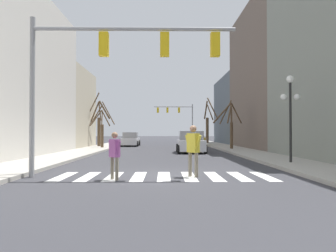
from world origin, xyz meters
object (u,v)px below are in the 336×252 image
at_px(traffic_signal_near, 112,58).
at_px(car_parked_left_mid, 196,139).
at_px(traffic_signal_far, 178,114).
at_px(pedestrian_on_left_sidewalk, 115,151).
at_px(street_tree_right_far, 208,124).
at_px(street_lamp_right_corner, 290,100).
at_px(car_parked_left_far, 191,143).
at_px(street_tree_right_near, 230,124).
at_px(street_tree_left_mid, 102,128).
at_px(pedestrian_crossing_street, 193,146).
at_px(car_driving_away_lane, 131,140).
at_px(street_tree_right_mid, 99,123).

distance_m(traffic_signal_near, car_parked_left_mid, 27.47).
height_order(traffic_signal_far, car_parked_left_mid, traffic_signal_far).
xyz_separation_m(car_parked_left_mid, pedestrian_on_left_sidewalk, (-5.42, -27.27, 0.16)).
bearing_deg(street_tree_right_far, street_lamp_right_corner, -89.78).
bearing_deg(street_lamp_right_corner, car_parked_left_far, 112.18).
xyz_separation_m(car_parked_left_mid, street_tree_right_near, (1.97, -9.78, 1.53)).
xyz_separation_m(traffic_signal_far, street_tree_right_near, (3.44, -24.30, -2.19)).
relative_size(traffic_signal_far, street_lamp_right_corner, 1.51).
relative_size(traffic_signal_far, car_parked_left_mid, 1.44).
bearing_deg(street_tree_left_mid, pedestrian_crossing_street, -70.45).
bearing_deg(car_parked_left_mid, car_parked_left_far, 172.55).
xyz_separation_m(street_lamp_right_corner, pedestrian_crossing_street, (-5.02, -3.96, -2.02)).
distance_m(car_driving_away_lane, pedestrian_on_left_sidewalk, 26.48).
xyz_separation_m(street_tree_right_far, street_tree_right_near, (-0.20, -15.43, -0.42)).
distance_m(traffic_signal_far, street_tree_left_mid, 23.27).
xyz_separation_m(street_lamp_right_corner, car_parked_left_far, (-3.97, 9.73, -2.33)).
height_order(car_parked_left_far, pedestrian_on_left_sidewalk, car_parked_left_far).
height_order(pedestrian_crossing_street, street_tree_right_mid, street_tree_right_mid).
distance_m(traffic_signal_far, pedestrian_on_left_sidewalk, 42.13).
xyz_separation_m(traffic_signal_near, pedestrian_crossing_street, (2.88, 0.08, -3.12)).
bearing_deg(street_tree_left_mid, pedestrian_on_left_sidewalk, -78.13).
xyz_separation_m(car_parked_left_far, pedestrian_on_left_sidewalk, (-3.73, -14.37, 0.16)).
relative_size(street_lamp_right_corner, street_tree_right_mid, 0.75).
xyz_separation_m(traffic_signal_far, car_driving_away_lane, (-6.08, -15.39, -3.77)).
relative_size(traffic_signal_far, street_tree_left_mid, 1.44).
height_order(car_parked_left_mid, car_driving_away_lane, car_parked_left_mid).
distance_m(car_parked_left_mid, pedestrian_crossing_street, 26.74).
height_order(car_parked_left_far, street_tree_right_far, street_tree_right_far).
height_order(car_parked_left_far, car_driving_away_lane, car_parked_left_far).
height_order(traffic_signal_far, street_tree_right_near, traffic_signal_far).
bearing_deg(street_lamp_right_corner, traffic_signal_near, -152.95).
bearing_deg(pedestrian_on_left_sidewalk, traffic_signal_near, 156.54).
relative_size(car_parked_left_mid, pedestrian_on_left_sidewalk, 2.75).
xyz_separation_m(traffic_signal_far, street_lamp_right_corner, (3.75, -37.16, -1.40)).
xyz_separation_m(traffic_signal_near, traffic_signal_far, (4.16, 41.19, 0.30)).
distance_m(car_parked_left_mid, street_tree_right_far, 6.36).
height_order(street_lamp_right_corner, street_tree_right_mid, street_tree_right_mid).
bearing_deg(car_parked_left_mid, street_tree_left_mid, 126.42).
relative_size(car_driving_away_lane, street_tree_right_near, 1.06).
xyz_separation_m(pedestrian_crossing_street, street_tree_right_near, (4.72, 16.82, 1.23)).
height_order(pedestrian_crossing_street, pedestrian_on_left_sidewalk, pedestrian_crossing_street).
bearing_deg(car_driving_away_lane, street_tree_right_far, -56.10).
distance_m(traffic_signal_near, street_tree_right_far, 33.29).
height_order(traffic_signal_far, street_tree_right_far, street_tree_right_far).
relative_size(traffic_signal_near, street_tree_right_far, 1.18).
bearing_deg(street_tree_right_mid, street_tree_right_far, 38.07).
height_order(traffic_signal_near, car_driving_away_lane, traffic_signal_near).
height_order(car_driving_away_lane, street_tree_right_far, street_tree_right_far).
relative_size(car_parked_left_mid, car_driving_away_lane, 0.97).
height_order(traffic_signal_near, street_tree_right_near, traffic_signal_near).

